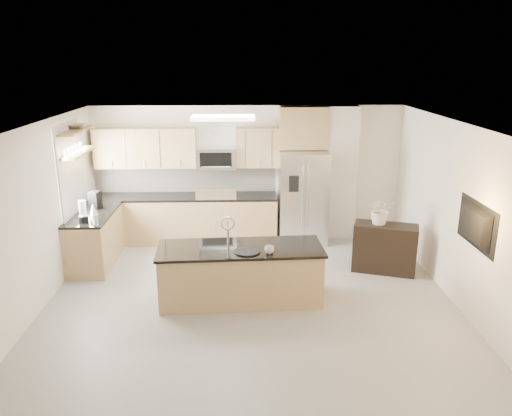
{
  "coord_description": "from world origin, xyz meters",
  "views": [
    {
      "loc": [
        -0.11,
        -6.36,
        3.48
      ],
      "look_at": [
        0.11,
        1.3,
        1.15
      ],
      "focal_mm": 35.0,
      "sensor_mm": 36.0,
      "label": 1
    }
  ],
  "objects_px": {
    "blender": "(83,213)",
    "credenza": "(385,248)",
    "coffee_maker": "(95,200)",
    "bowl": "(77,125)",
    "television": "(470,225)",
    "island": "(240,273)",
    "kettle": "(93,209)",
    "platter": "(247,251)",
    "refrigerator": "(303,197)",
    "microwave": "(216,158)",
    "cup": "(269,250)",
    "range": "(217,218)",
    "flower_vase": "(382,202)"
  },
  "relations": [
    {
      "from": "cup",
      "to": "range",
      "type": "bearing_deg",
      "value": 107.36
    },
    {
      "from": "platter",
      "to": "kettle",
      "type": "bearing_deg",
      "value": 149.22
    },
    {
      "from": "platter",
      "to": "coffee_maker",
      "type": "bearing_deg",
      "value": 144.0
    },
    {
      "from": "bowl",
      "to": "range",
      "type": "bearing_deg",
      "value": 20.88
    },
    {
      "from": "coffee_maker",
      "to": "microwave",
      "type": "bearing_deg",
      "value": 23.49
    },
    {
      "from": "bowl",
      "to": "blender",
      "type": "bearing_deg",
      "value": -76.05
    },
    {
      "from": "blender",
      "to": "refrigerator",
      "type": "bearing_deg",
      "value": 22.1
    },
    {
      "from": "credenza",
      "to": "coffee_maker",
      "type": "bearing_deg",
      "value": -170.66
    },
    {
      "from": "credenza",
      "to": "bowl",
      "type": "bearing_deg",
      "value": -169.6
    },
    {
      "from": "microwave",
      "to": "blender",
      "type": "relative_size",
      "value": 2.1
    },
    {
      "from": "bowl",
      "to": "island",
      "type": "bearing_deg",
      "value": -31.64
    },
    {
      "from": "bowl",
      "to": "kettle",
      "type": "bearing_deg",
      "value": -54.57
    },
    {
      "from": "microwave",
      "to": "blender",
      "type": "distance_m",
      "value": 2.73
    },
    {
      "from": "coffee_maker",
      "to": "flower_vase",
      "type": "relative_size",
      "value": 0.41
    },
    {
      "from": "credenza",
      "to": "bowl",
      "type": "relative_size",
      "value": 2.56
    },
    {
      "from": "microwave",
      "to": "coffee_maker",
      "type": "xyz_separation_m",
      "value": [
        -2.09,
        -0.91,
        -0.56
      ]
    },
    {
      "from": "microwave",
      "to": "cup",
      "type": "height_order",
      "value": "microwave"
    },
    {
      "from": "refrigerator",
      "to": "credenza",
      "type": "distance_m",
      "value": 1.99
    },
    {
      "from": "microwave",
      "to": "cup",
      "type": "bearing_deg",
      "value": -73.34
    },
    {
      "from": "bowl",
      "to": "flower_vase",
      "type": "xyz_separation_m",
      "value": [
        5.03,
        -0.65,
        -1.19
      ]
    },
    {
      "from": "bowl",
      "to": "television",
      "type": "bearing_deg",
      "value": -21.44
    },
    {
      "from": "island",
      "to": "flower_vase",
      "type": "height_order",
      "value": "flower_vase"
    },
    {
      "from": "refrigerator",
      "to": "credenza",
      "type": "height_order",
      "value": "refrigerator"
    },
    {
      "from": "microwave",
      "to": "cup",
      "type": "distance_m",
      "value": 3.11
    },
    {
      "from": "island",
      "to": "kettle",
      "type": "distance_m",
      "value": 2.89
    },
    {
      "from": "range",
      "to": "island",
      "type": "distance_m",
      "value": 2.57
    },
    {
      "from": "range",
      "to": "cup",
      "type": "height_order",
      "value": "range"
    },
    {
      "from": "microwave",
      "to": "credenza",
      "type": "distance_m",
      "value": 3.54
    },
    {
      "from": "island",
      "to": "coffee_maker",
      "type": "bearing_deg",
      "value": 142.84
    },
    {
      "from": "refrigerator",
      "to": "bowl",
      "type": "xyz_separation_m",
      "value": [
        -3.91,
        -0.81,
        1.5
      ]
    },
    {
      "from": "kettle",
      "to": "cup",
      "type": "bearing_deg",
      "value": -28.84
    },
    {
      "from": "coffee_maker",
      "to": "kettle",
      "type": "bearing_deg",
      "value": -79.78
    },
    {
      "from": "microwave",
      "to": "flower_vase",
      "type": "distance_m",
      "value": 3.25
    },
    {
      "from": "kettle",
      "to": "island",
      "type": "bearing_deg",
      "value": -28.56
    },
    {
      "from": "kettle",
      "to": "credenza",
      "type": "bearing_deg",
      "value": -4.47
    },
    {
      "from": "refrigerator",
      "to": "television",
      "type": "bearing_deg",
      "value": -58.96
    },
    {
      "from": "coffee_maker",
      "to": "blender",
      "type": "bearing_deg",
      "value": -88.53
    },
    {
      "from": "refrigerator",
      "to": "credenza",
      "type": "bearing_deg",
      "value": -51.33
    },
    {
      "from": "microwave",
      "to": "coffee_maker",
      "type": "height_order",
      "value": "microwave"
    },
    {
      "from": "island",
      "to": "microwave",
      "type": "bearing_deg",
      "value": 96.87
    },
    {
      "from": "range",
      "to": "credenza",
      "type": "xyz_separation_m",
      "value": [
        2.87,
        -1.56,
        -0.06
      ]
    },
    {
      "from": "platter",
      "to": "coffee_maker",
      "type": "distance_m",
      "value": 3.28
    },
    {
      "from": "blender",
      "to": "credenza",
      "type": "bearing_deg",
      "value": 0.06
    },
    {
      "from": "coffee_maker",
      "to": "television",
      "type": "bearing_deg",
      "value": -22.61
    },
    {
      "from": "microwave",
      "to": "bowl",
      "type": "bearing_deg",
      "value": -156.41
    },
    {
      "from": "credenza",
      "to": "blender",
      "type": "bearing_deg",
      "value": -161.76
    },
    {
      "from": "blender",
      "to": "coffee_maker",
      "type": "bearing_deg",
      "value": 91.47
    },
    {
      "from": "blender",
      "to": "cup",
      "type": "bearing_deg",
      "value": -22.25
    },
    {
      "from": "flower_vase",
      "to": "range",
      "type": "bearing_deg",
      "value": 151.47
    },
    {
      "from": "cup",
      "to": "refrigerator",
      "type": "bearing_deg",
      "value": 73.7
    }
  ]
}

